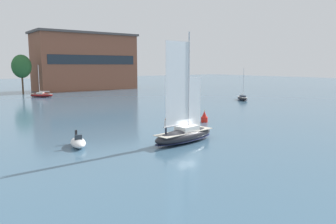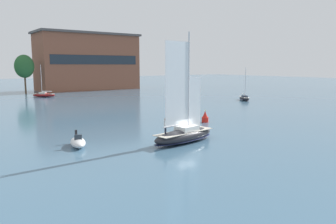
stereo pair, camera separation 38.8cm
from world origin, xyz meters
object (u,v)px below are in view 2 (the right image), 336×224
Objects in this scene: tree_shore_left at (24,66)px; sailboat_main at (184,134)px; sailboat_moored_far_slip at (44,95)px; channel_buoy at (205,117)px; sailboat_moored_near_marina at (244,98)px; motor_tender at (78,142)px.

sailboat_main is at bearing -90.75° from tree_shore_left.
sailboat_moored_far_slip is at bearing -85.06° from tree_shore_left.
tree_shore_left is at bearing 89.25° from sailboat_main.
tree_shore_left is 69.76m from channel_buoy.
sailboat_main is at bearing -146.97° from sailboat_moored_near_marina.
motor_tender is (-11.18, -71.93, -7.61)m from tree_shore_left.
sailboat_moored_near_marina is 1.96× the size of motor_tender.
sailboat_moored_far_slip is 54.90m from channel_buoy.
tree_shore_left is 1.47× the size of sailboat_moored_near_marina.
channel_buoy is (10.55, 8.13, -0.25)m from sailboat_main.
channel_buoy is at bearing 8.81° from motor_tender.
channel_buoy is at bearing 37.63° from sailboat_main.
sailboat_moored_far_slip is at bearing 77.79° from motor_tender.
sailboat_moored_near_marina is at bearing -53.21° from tree_shore_left.
sailboat_moored_far_slip reaches higher than channel_buoy.
sailboat_moored_near_marina is 53.66m from motor_tender.
sailboat_moored_near_marina is 33.67m from channel_buoy.
tree_shore_left is 0.97× the size of sailboat_main.
channel_buoy is (9.54, -68.72, -7.35)m from tree_shore_left.
tree_shore_left is 6.29× the size of channel_buoy.
sailboat_moored_near_marina reaches higher than channel_buoy.
tree_shore_left is 77.18m from sailboat_main.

